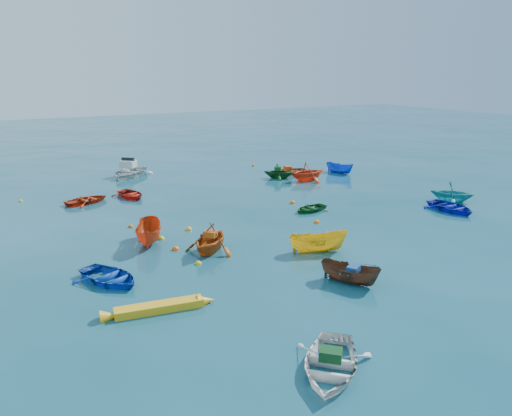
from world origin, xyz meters
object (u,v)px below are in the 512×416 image
dinghy_blue_se (450,211)px  dinghy_blue_sw (110,282)px  dinghy_white_near (330,371)px  kayak_yellow (160,311)px  motorboat_white (129,176)px

dinghy_blue_se → dinghy_blue_sw: bearing=-175.2°
dinghy_white_near → kayak_yellow: dinghy_white_near is taller
dinghy_white_near → motorboat_white: size_ratio=0.78×
dinghy_blue_sw → motorboat_white: (6.76, 21.68, 0.00)m
dinghy_blue_sw → kayak_yellow: bearing=-98.6°
dinghy_blue_sw → dinghy_white_near: 10.88m
kayak_yellow → dinghy_blue_se: bearing=-70.2°
dinghy_white_near → dinghy_blue_se: size_ratio=1.01×
dinghy_white_near → dinghy_blue_sw: bearing=156.9°
dinghy_blue_sw → dinghy_blue_se: size_ratio=0.95×
dinghy_blue_se → kayak_yellow: size_ratio=0.84×
dinghy_blue_se → motorboat_white: size_ratio=0.77×
dinghy_blue_se → kayak_yellow: (-21.11, -4.27, 0.00)m
dinghy_blue_sw → dinghy_white_near: size_ratio=0.94×
dinghy_blue_se → motorboat_white: bearing=129.3°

